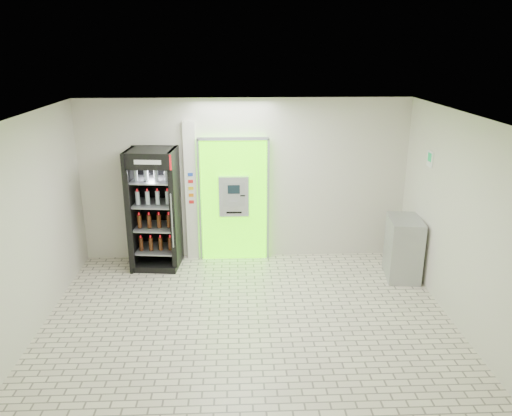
{
  "coord_description": "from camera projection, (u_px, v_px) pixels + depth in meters",
  "views": [
    {
      "loc": [
        -0.16,
        -6.38,
        3.88
      ],
      "look_at": [
        0.16,
        1.2,
        1.39
      ],
      "focal_mm": 35.0,
      "sensor_mm": 36.0,
      "label": 1
    }
  ],
  "objects": [
    {
      "name": "atm_assembly",
      "position": [
        234.0,
        199.0,
        9.19
      ],
      "size": [
        1.3,
        0.24,
        2.33
      ],
      "color": "#4EFF00",
      "rests_on": "ground"
    },
    {
      "name": "pillar",
      "position": [
        191.0,
        192.0,
        9.16
      ],
      "size": [
        0.22,
        0.11,
        2.6
      ],
      "color": "silver",
      "rests_on": "ground"
    },
    {
      "name": "steel_cabinet",
      "position": [
        403.0,
        248.0,
        8.62
      ],
      "size": [
        0.64,
        0.87,
        1.07
      ],
      "rotation": [
        0.0,
        0.0,
        -0.13
      ],
      "color": "#9B9DA2",
      "rests_on": "ground"
    },
    {
      "name": "room_shell",
      "position": [
        248.0,
        204.0,
        6.7
      ],
      "size": [
        6.0,
        6.0,
        6.0
      ],
      "color": "beige",
      "rests_on": "ground"
    },
    {
      "name": "ground",
      "position": [
        249.0,
        324.0,
        7.28
      ],
      "size": [
        6.0,
        6.0,
        0.0
      ],
      "primitive_type": "plane",
      "color": "beige",
      "rests_on": "ground"
    },
    {
      "name": "exit_sign",
      "position": [
        430.0,
        159.0,
        8.06
      ],
      "size": [
        0.02,
        0.22,
        0.26
      ],
      "color": "white",
      "rests_on": "room_shell"
    },
    {
      "name": "beverage_cooler",
      "position": [
        155.0,
        211.0,
        8.92
      ],
      "size": [
        0.88,
        0.82,
        2.17
      ],
      "rotation": [
        0.0,
        0.0,
        -0.1
      ],
      "color": "black",
      "rests_on": "ground"
    }
  ]
}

